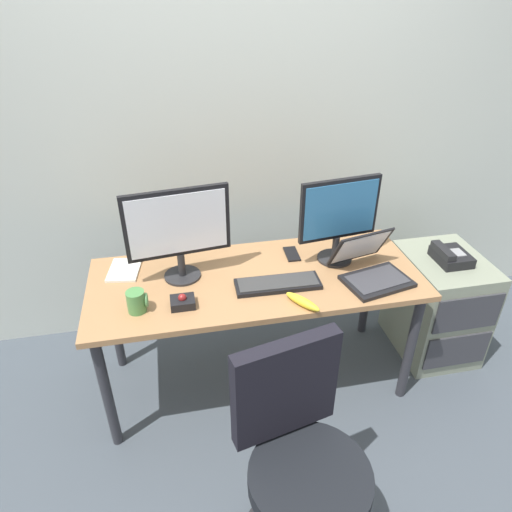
# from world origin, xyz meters

# --- Properties ---
(ground_plane) EXTENTS (8.00, 8.00, 0.00)m
(ground_plane) POSITION_xyz_m (0.00, 0.00, 0.00)
(ground_plane) COLOR #444C54
(back_wall) EXTENTS (6.00, 0.10, 2.80)m
(back_wall) POSITION_xyz_m (0.00, 0.68, 1.40)
(back_wall) COLOR silver
(back_wall) RESTS_ON ground
(desk) EXTENTS (1.64, 0.67, 0.71)m
(desk) POSITION_xyz_m (0.00, 0.00, 0.63)
(desk) COLOR #A8784C
(desk) RESTS_ON ground
(file_cabinet) EXTENTS (0.42, 0.53, 0.63)m
(file_cabinet) POSITION_xyz_m (1.11, 0.06, 0.32)
(file_cabinet) COLOR gray
(file_cabinet) RESTS_ON ground
(desk_phone) EXTENTS (0.17, 0.20, 0.09)m
(desk_phone) POSITION_xyz_m (1.10, 0.04, 0.66)
(desk_phone) COLOR black
(desk_phone) RESTS_ON file_cabinet
(office_chair) EXTENTS (0.52, 0.53, 0.95)m
(office_chair) POSITION_xyz_m (-0.02, -0.89, 0.43)
(office_chair) COLOR black
(office_chair) RESTS_ON ground
(monitor_main) EXTENTS (0.50, 0.18, 0.47)m
(monitor_main) POSITION_xyz_m (-0.36, 0.07, 0.98)
(monitor_main) COLOR #262628
(monitor_main) RESTS_ON desk
(monitor_side) EXTENTS (0.42, 0.18, 0.45)m
(monitor_side) POSITION_xyz_m (0.44, 0.08, 0.97)
(monitor_side) COLOR #262628
(monitor_side) RESTS_ON desk
(keyboard) EXTENTS (0.41, 0.15, 0.03)m
(keyboard) POSITION_xyz_m (0.09, -0.10, 0.72)
(keyboard) COLOR black
(keyboard) RESTS_ON desk
(laptop) EXTENTS (0.37, 0.39, 0.22)m
(laptop) POSITION_xyz_m (0.55, -0.11, 0.76)
(laptop) COLOR black
(laptop) RESTS_ON desk
(trackball_mouse) EXTENTS (0.11, 0.09, 0.07)m
(trackball_mouse) POSITION_xyz_m (-0.37, -0.17, 0.73)
(trackball_mouse) COLOR black
(trackball_mouse) RESTS_ON desk
(coffee_mug) EXTENTS (0.09, 0.08, 0.10)m
(coffee_mug) POSITION_xyz_m (-0.57, -0.16, 0.76)
(coffee_mug) COLOR #4B8946
(coffee_mug) RESTS_ON desk
(paper_notepad) EXTENTS (0.18, 0.23, 0.01)m
(paper_notepad) POSITION_xyz_m (-0.64, 0.18, 0.71)
(paper_notepad) COLOR white
(paper_notepad) RESTS_ON desk
(cell_phone) EXTENTS (0.07, 0.14, 0.01)m
(cell_phone) POSITION_xyz_m (0.23, 0.16, 0.71)
(cell_phone) COLOR black
(cell_phone) RESTS_ON desk
(banana) EXTENTS (0.14, 0.18, 0.04)m
(banana) POSITION_xyz_m (0.16, -0.27, 0.73)
(banana) COLOR yellow
(banana) RESTS_ON desk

